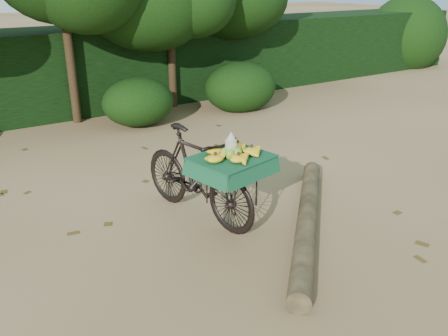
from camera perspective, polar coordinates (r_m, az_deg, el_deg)
ground at (r=5.75m, az=-6.98°, el=-8.01°), size 80.00×80.00×0.00m
vendor_bicycle at (r=5.86m, az=-3.13°, el=-0.68°), size 1.09×2.02×1.18m
fallen_log at (r=5.89m, az=9.96°, el=-6.07°), size 2.47×2.52×0.24m
hedge_backdrop at (r=11.20m, az=-21.70°, el=10.48°), size 26.00×1.80×1.80m
tree_row at (r=10.17m, az=-25.30°, el=15.22°), size 14.50×2.00×4.00m
bush_clumps at (r=9.51m, az=-15.84°, el=6.55°), size 8.80×1.70×0.90m
leaf_litter at (r=6.27m, az=-9.60°, el=-5.39°), size 7.00×7.30×0.01m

